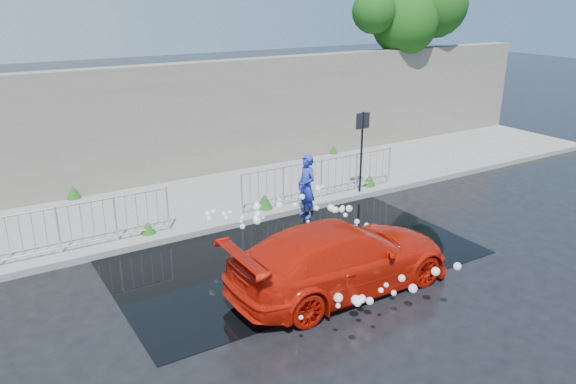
# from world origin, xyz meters

# --- Properties ---
(ground) EXTENTS (90.00, 90.00, 0.00)m
(ground) POSITION_xyz_m (0.00, 0.00, 0.00)
(ground) COLOR black
(ground) RESTS_ON ground
(pavement) EXTENTS (30.00, 4.00, 0.15)m
(pavement) POSITION_xyz_m (0.00, 5.00, 0.07)
(pavement) COLOR gray
(pavement) RESTS_ON ground
(curb) EXTENTS (30.00, 0.25, 0.16)m
(curb) POSITION_xyz_m (0.00, 3.00, 0.08)
(curb) COLOR gray
(curb) RESTS_ON ground
(retaining_wall) EXTENTS (30.00, 0.60, 3.50)m
(retaining_wall) POSITION_xyz_m (0.00, 7.20, 1.90)
(retaining_wall) COLOR #6A645A
(retaining_wall) RESTS_ON pavement
(puddle) EXTENTS (8.00, 5.00, 0.01)m
(puddle) POSITION_xyz_m (0.50, 1.00, 0.01)
(puddle) COLOR black
(puddle) RESTS_ON ground
(sign_post) EXTENTS (0.45, 0.06, 2.50)m
(sign_post) POSITION_xyz_m (4.20, 3.10, 1.72)
(sign_post) COLOR black
(sign_post) RESTS_ON ground
(tree) EXTENTS (5.04, 2.50, 6.45)m
(tree) POSITION_xyz_m (10.00, 7.41, 4.87)
(tree) COLOR #332114
(tree) RESTS_ON ground
(railing_left) EXTENTS (5.05, 0.05, 1.10)m
(railing_left) POSITION_xyz_m (-4.00, 3.35, 0.74)
(railing_left) COLOR silver
(railing_left) RESTS_ON pavement
(railing_right) EXTENTS (5.05, 0.05, 1.10)m
(railing_right) POSITION_xyz_m (3.00, 3.35, 0.74)
(railing_right) COLOR silver
(railing_right) RESTS_ON pavement
(weeds) EXTENTS (12.17, 3.93, 0.41)m
(weeds) POSITION_xyz_m (-0.26, 4.45, 0.33)
(weeds) COLOR #144C15
(weeds) RESTS_ON pavement
(water_spray) EXTENTS (3.68, 5.23, 1.08)m
(water_spray) POSITION_xyz_m (0.70, 0.11, 0.67)
(water_spray) COLOR white
(water_spray) RESTS_ON ground
(red_car) EXTENTS (4.71, 1.92, 1.37)m
(red_car) POSITION_xyz_m (0.49, -0.96, 0.68)
(red_car) COLOR red
(red_car) RESTS_ON ground
(person) EXTENTS (0.41, 0.62, 1.69)m
(person) POSITION_xyz_m (2.03, 2.62, 0.85)
(person) COLOR #222FAB
(person) RESTS_ON ground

